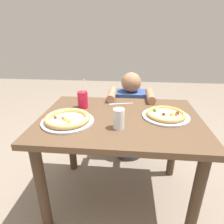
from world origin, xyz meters
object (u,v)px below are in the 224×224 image
pizza_near (68,119)px  diner_seated (130,120)px  drink_cup_colored (83,100)px  water_cup_clear (118,118)px  fork (120,104)px  pizza_far (166,115)px

pizza_near → diner_seated: 0.91m
drink_cup_colored → water_cup_clear: (0.30, -0.32, -0.00)m
pizza_near → fork: pizza_near is taller
pizza_near → fork: 0.49m
drink_cup_colored → diner_seated: 0.72m
drink_cup_colored → water_cup_clear: 0.43m
water_cup_clear → diner_seated: size_ratio=0.14×
drink_cup_colored → fork: bearing=20.4°
pizza_far → diner_seated: 0.73m
pizza_near → drink_cup_colored: size_ratio=1.52×
drink_cup_colored → water_cup_clear: drink_cup_colored is taller
pizza_far → pizza_near: bearing=-167.7°
pizza_near → drink_cup_colored: 0.27m
pizza_near → fork: size_ratio=1.73×
pizza_near → fork: bearing=48.8°
pizza_far → drink_cup_colored: size_ratio=1.44×
pizza_near → water_cup_clear: water_cup_clear is taller
fork → diner_seated: (0.09, 0.37, -0.32)m
pizza_far → water_cup_clear: 0.38m
pizza_near → water_cup_clear: 0.34m
pizza_far → diner_seated: size_ratio=0.35×
drink_cup_colored → pizza_far: bearing=-11.1°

